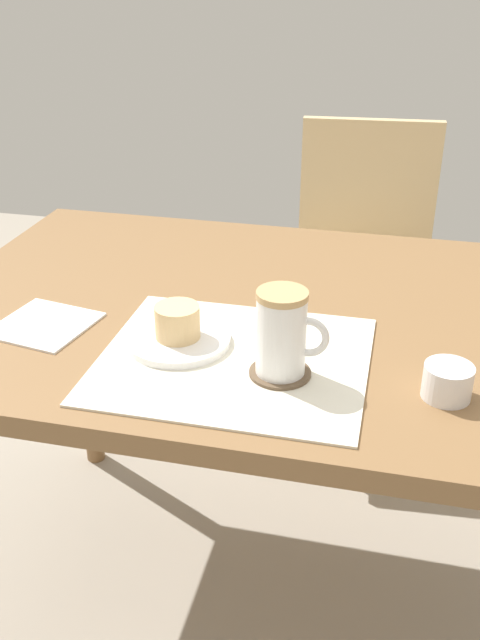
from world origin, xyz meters
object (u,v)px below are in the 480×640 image
Objects in this scene: pastry at (177,322)px; coffee_mug at (283,333)px; sugar_bowl at (448,382)px; wooden_chair at (362,267)px; dining_table at (281,344)px; pastry_plate at (178,340)px.

coffee_mug reaches higher than pastry.
wooden_chair is at bearing 100.11° from sugar_bowl.
dining_table is 18.11× the size of sugar_bowl.
wooden_chair reaches higher than pastry_plate.
wooden_chair is 1.05m from sugar_bowl.
coffee_mug is (0.18, -0.05, 0.03)m from pastry.
pastry is at bearing 71.87° from wooden_chair.
sugar_bowl is at bearing 95.89° from wooden_chair.
pastry_plate is at bearing 71.87° from wooden_chair.
pastry_plate is at bearing 172.59° from sugar_bowl.
pastry is at bearing 0.00° from pastry_plate.
sugar_bowl is (0.41, -0.05, -0.02)m from pastry.
wooden_chair reaches higher than coffee_mug.
coffee_mug is (0.04, -0.22, 0.15)m from dining_table.
dining_table is 17.69× the size of pastry.
sugar_bowl is (0.24, 0.00, -0.05)m from coffee_mug.
coffee_mug reaches higher than sugar_bowl.
pastry is 0.19m from coffee_mug.
pastry is 1.02× the size of sugar_bowl.
wooden_chair reaches higher than sugar_bowl.
pastry_plate is 0.03m from pastry.
pastry reaches higher than pastry_plate.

